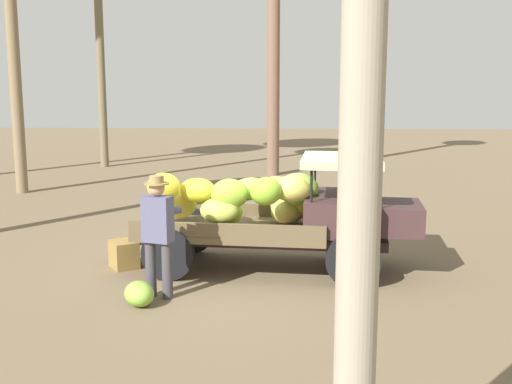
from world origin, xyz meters
TOP-DOWN VIEW (x-y plane):
  - ground_plane at (0.00, 0.00)m, footprint 60.00×60.00m
  - truck at (0.64, -0.10)m, footprint 4.55×2.03m
  - farmer at (-1.08, -1.53)m, footprint 0.55×0.50m
  - wooden_crate at (-1.95, -0.12)m, footprint 0.58×0.61m
  - loose_banana_bunch at (-1.28, -1.90)m, footprint 0.60×0.63m

SIDE VIEW (x-z plane):
  - ground_plane at x=0.00m, z-range 0.00..0.00m
  - loose_banana_bunch at x=-1.28m, z-range -0.01..0.35m
  - wooden_crate at x=-1.95m, z-range 0.00..0.44m
  - truck at x=0.64m, z-range 0.04..1.89m
  - farmer at x=-1.08m, z-range 0.12..1.86m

